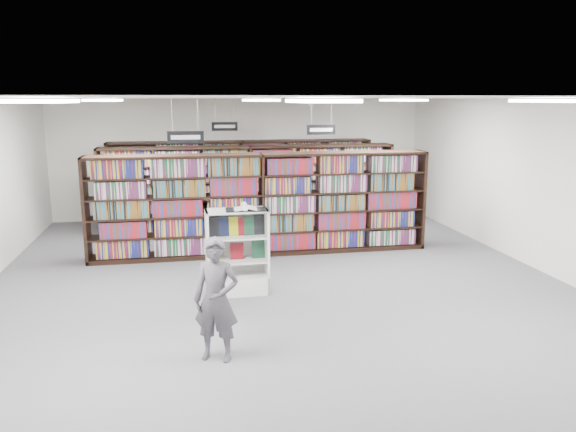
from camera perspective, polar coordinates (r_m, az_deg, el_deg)
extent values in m
plane|color=#5B5B60|center=(9.95, -1.05, -6.86)|extent=(12.00, 12.00, 0.00)
cube|color=white|center=(9.43, -1.12, 11.91)|extent=(10.00, 12.00, 0.10)
cube|color=white|center=(15.46, -4.80, 5.87)|extent=(10.00, 0.10, 3.20)
cube|color=white|center=(3.97, 13.76, -11.97)|extent=(10.00, 0.10, 3.20)
cube|color=white|center=(11.49, 24.37, 2.83)|extent=(0.10, 12.00, 3.20)
cube|color=black|center=(11.60, -2.71, 1.19)|extent=(7.00, 0.60, 2.10)
cube|color=maroon|center=(11.60, -2.71, 1.19)|extent=(6.88, 0.42, 1.98)
cube|color=black|center=(13.56, -3.89, 2.72)|extent=(7.00, 0.60, 2.10)
cube|color=maroon|center=(13.56, -3.89, 2.72)|extent=(6.88, 0.42, 1.98)
cube|color=black|center=(15.23, -4.65, 3.70)|extent=(7.00, 0.60, 2.10)
cube|color=maroon|center=(15.23, -4.65, 3.70)|extent=(6.88, 0.42, 1.98)
cylinder|color=#B2B2B7|center=(10.30, -11.73, 10.04)|extent=(0.01, 0.01, 0.58)
cylinder|color=#B2B2B7|center=(10.31, -9.16, 10.14)|extent=(0.01, 0.01, 0.58)
cube|color=black|center=(10.32, -10.36, 7.87)|extent=(0.65, 0.02, 0.22)
cube|color=white|center=(10.31, -10.36, 7.87)|extent=(0.52, 0.00, 0.08)
cylinder|color=#B2B2B7|center=(12.62, 2.39, 10.55)|extent=(0.01, 0.01, 0.58)
cylinder|color=#B2B2B7|center=(12.73, 4.42, 10.53)|extent=(0.01, 0.01, 0.58)
cube|color=black|center=(12.69, 3.39, 8.74)|extent=(0.65, 0.02, 0.22)
cube|color=white|center=(12.68, 3.40, 8.73)|extent=(0.52, 0.00, 0.08)
cylinder|color=#B2B2B7|center=(14.33, -7.41, 10.61)|extent=(0.01, 0.01, 0.58)
cylinder|color=#B2B2B7|center=(14.36, -5.57, 10.65)|extent=(0.01, 0.01, 0.58)
cube|color=black|center=(14.35, -6.45, 9.03)|extent=(0.65, 0.02, 0.22)
cube|color=white|center=(14.34, -6.45, 9.03)|extent=(0.52, 0.00, 0.08)
cube|color=white|center=(6.46, -23.94, 10.63)|extent=(0.60, 1.20, 0.04)
cube|color=white|center=(6.49, 3.36, 11.60)|extent=(0.60, 1.20, 0.04)
cube|color=white|center=(7.78, 25.74, 10.50)|extent=(0.60, 1.20, 0.04)
cube|color=white|center=(11.39, -18.24, 11.11)|extent=(0.60, 1.20, 0.04)
cube|color=white|center=(11.41, -2.82, 11.67)|extent=(0.60, 1.20, 0.04)
cube|color=white|center=(12.18, 11.59, 11.46)|extent=(0.60, 1.20, 0.04)
cube|color=silver|center=(9.48, -5.12, -6.89)|extent=(1.02, 0.53, 0.30)
cube|color=silver|center=(9.28, -8.18, -3.77)|extent=(0.05, 0.51, 1.42)
cube|color=silver|center=(9.38, -2.22, -3.48)|extent=(0.05, 0.51, 1.42)
cube|color=silver|center=(9.55, -5.35, -3.26)|extent=(1.02, 0.05, 1.42)
cube|color=silver|center=(9.16, -5.27, 0.56)|extent=(1.02, 0.53, 0.03)
cube|color=silver|center=(9.36, -5.17, -4.53)|extent=(0.94, 0.48, 0.02)
cube|color=silver|center=(9.25, -5.22, -2.12)|extent=(0.94, 0.48, 0.02)
cube|color=black|center=(9.23, -7.66, -1.16)|extent=(0.20, 0.08, 0.31)
cube|color=#0F1534|center=(9.24, -6.70, -1.12)|extent=(0.20, 0.08, 0.31)
cube|color=#BDBF13|center=(9.26, -5.75, -1.08)|extent=(0.20, 0.08, 0.31)
cube|color=maroon|center=(9.27, -4.79, -1.04)|extent=(0.20, 0.08, 0.31)
cube|color=#1B4B31|center=(9.29, -3.85, -0.99)|extent=(0.20, 0.08, 0.31)
cube|color=black|center=(9.31, -2.90, -0.95)|extent=(0.20, 0.08, 0.31)
cube|color=#BDBF13|center=(9.33, -7.47, -3.64)|extent=(0.22, 0.06, 0.29)
cube|color=maroon|center=(9.36, -5.22, -3.54)|extent=(0.22, 0.06, 0.29)
cube|color=#1B4B31|center=(9.41, -3.00, -3.43)|extent=(0.22, 0.06, 0.29)
cube|color=black|center=(9.11, -4.31, 0.66)|extent=(0.67, 0.41, 0.02)
cube|color=white|center=(9.09, -5.28, 0.70)|extent=(0.31, 0.36, 0.06)
cube|color=white|center=(9.12, -3.33, 0.77)|extent=(0.30, 0.36, 0.08)
cylinder|color=white|center=(9.09, -4.44, 0.99)|extent=(0.12, 0.34, 0.10)
imported|color=#4B454F|center=(6.98, -7.29, -8.43)|extent=(0.66, 0.55, 1.55)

